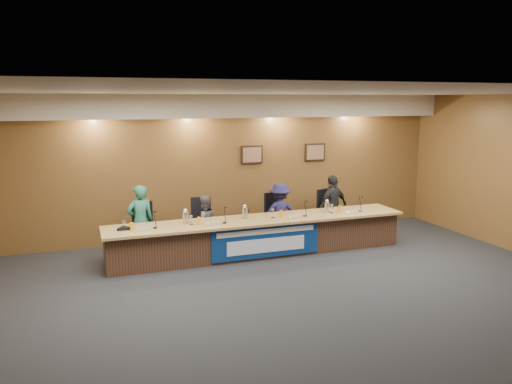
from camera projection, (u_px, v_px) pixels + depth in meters
floor at (311, 297)px, 7.91m from camera, size 10.00×10.00×0.00m
ceiling at (315, 92)px, 7.32m from camera, size 10.00×8.00×0.04m
wall_back at (235, 166)px, 11.32m from camera, size 10.00×0.04×3.20m
soffit at (238, 106)px, 10.84m from camera, size 10.00×0.50×0.50m
dais_body at (259, 237)px, 10.06m from camera, size 6.00×0.80×0.70m
dais_top at (260, 220)px, 9.95m from camera, size 6.10×0.95×0.05m
banner at (266, 241)px, 9.67m from camera, size 2.20×0.02×0.65m
banner_text_upper at (266, 232)px, 9.63m from camera, size 2.00×0.01×0.10m
banner_text_lower at (266, 245)px, 9.68m from camera, size 1.60×0.01×0.28m
wall_photo_left at (252, 155)px, 11.38m from camera, size 0.52×0.04×0.42m
wall_photo_right at (315, 152)px, 11.91m from camera, size 0.52×0.04×0.42m
panelist_a at (140, 221)px, 9.81m from camera, size 0.58×0.43×1.46m
panelist_b at (204, 223)px, 10.27m from camera, size 0.63×0.52×1.17m
panelist_c at (280, 213)px, 10.81m from camera, size 0.92×0.61×1.32m
panelist_d at (333, 207)px, 11.23m from camera, size 0.91×0.60×1.43m
office_chair_a at (140, 232)px, 9.95m from camera, size 0.61×0.61×0.08m
office_chair_b at (203, 227)px, 10.38m from camera, size 0.51×0.51×0.08m
office_chair_c at (278, 220)px, 10.94m from camera, size 0.57×0.57×0.08m
office_chair_d at (330, 216)px, 11.37m from camera, size 0.62×0.62×0.08m
nameplate_a at (144, 229)px, 8.96m from camera, size 0.24×0.08×0.10m
microphone_a at (155, 228)px, 9.19m from camera, size 0.07×0.07×0.02m
juice_glass_a at (132, 227)px, 9.02m from camera, size 0.06×0.06×0.15m
water_glass_a at (124, 225)px, 9.04m from camera, size 0.08×0.08×0.18m
nameplate_b at (215, 223)px, 9.39m from camera, size 0.24×0.08×0.10m
microphone_b at (225, 223)px, 9.57m from camera, size 0.07×0.07×0.02m
juice_glass_b at (199, 221)px, 9.44m from camera, size 0.06×0.06×0.15m
water_glass_b at (191, 220)px, 9.44m from camera, size 0.08×0.08×0.18m
nameplate_c at (296, 217)px, 9.90m from camera, size 0.24×0.08×0.10m
microphone_c at (304, 216)px, 10.15m from camera, size 0.07×0.07×0.02m
juice_glass_c at (281, 214)px, 10.03m from camera, size 0.06×0.06×0.15m
water_glass_c at (273, 213)px, 10.00m from camera, size 0.08×0.08×0.18m
nameplate_d at (354, 212)px, 10.34m from camera, size 0.24×0.08×0.10m
microphone_d at (359, 211)px, 10.59m from camera, size 0.07×0.07×0.02m
juice_glass_d at (340, 209)px, 10.48m from camera, size 0.06×0.06×0.15m
water_glass_d at (332, 209)px, 10.43m from camera, size 0.08×0.08×0.18m
carafe_left at (185, 218)px, 9.53m from camera, size 0.12×0.12×0.23m
carafe_mid at (245, 213)px, 9.91m from camera, size 0.12×0.12×0.24m
carafe_right at (327, 207)px, 10.48m from camera, size 0.11×0.11×0.22m
speakerphone at (124, 228)px, 9.10m from camera, size 0.32×0.32×0.05m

